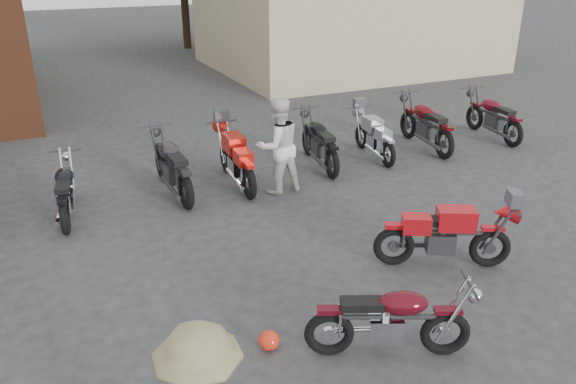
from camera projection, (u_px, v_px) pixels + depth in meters
name	position (u px, v px, depth m)	size (l,w,h in m)	color
ground	(367.00, 333.00, 6.76)	(90.00, 90.00, 0.00)	#2D2D2F
stucco_building	(346.00, 20.00, 21.85)	(10.00, 8.00, 3.50)	tan
vintage_motorcycle	(392.00, 316.00, 6.20)	(1.80, 0.59, 1.04)	#4F0914
sportbike	(446.00, 232.00, 8.00)	(1.90, 0.63, 1.10)	red
helmet	(269.00, 340.00, 6.45)	(0.25, 0.25, 0.23)	red
person_light	(278.00, 146.00, 10.39)	(0.88, 0.69, 1.82)	silver
row_bike_2	(65.00, 188.00, 9.54)	(1.82, 0.60, 1.05)	black
row_bike_3	(172.00, 162.00, 10.44)	(2.12, 0.70, 1.23)	#232325
row_bike_4	(236.00, 156.00, 10.85)	(2.02, 0.67, 1.17)	red
row_bike_5	(319.00, 139.00, 11.80)	(2.04, 0.67, 1.18)	black
row_bike_6	(374.00, 134.00, 12.34)	(1.80, 0.59, 1.05)	gray
row_bike_7	(426.00, 122.00, 12.90)	(2.16, 0.71, 1.25)	#4F090E
row_bike_8	(493.00, 114.00, 13.63)	(2.03, 0.67, 1.18)	#580B1B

